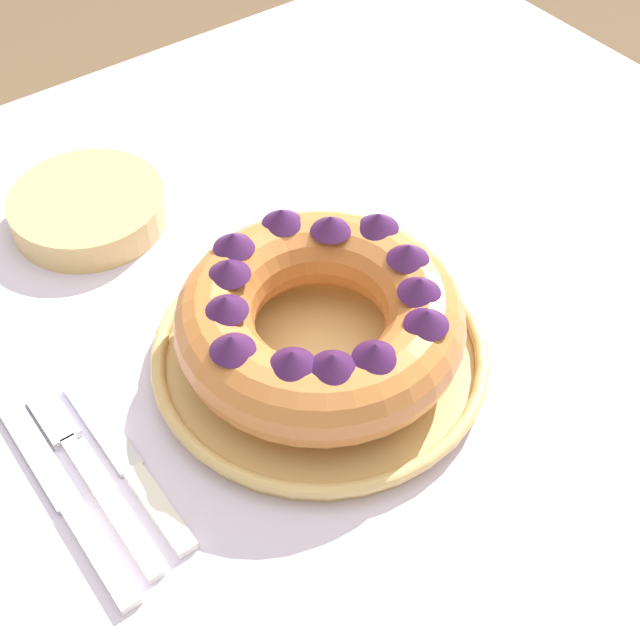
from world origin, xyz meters
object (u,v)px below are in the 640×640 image
(serving_dish, at_px, (320,354))
(serving_knife, at_px, (73,510))
(fork, at_px, (85,465))
(side_bowl, at_px, (88,209))
(bundt_cake, at_px, (320,318))
(cake_knife, at_px, (135,473))

(serving_dish, distance_m, serving_knife, 0.23)
(fork, distance_m, serving_knife, 0.04)
(serving_knife, distance_m, side_bowl, 0.33)
(bundt_cake, bearing_deg, serving_knife, -177.86)
(fork, bearing_deg, side_bowl, 64.04)
(bundt_cake, bearing_deg, fork, 174.03)
(serving_dish, xyz_separation_m, fork, (-0.21, 0.02, -0.01))
(bundt_cake, relative_size, side_bowl, 1.57)
(side_bowl, bearing_deg, fork, -117.22)
(bundt_cake, distance_m, side_bowl, 0.29)
(fork, relative_size, serving_knife, 0.93)
(cake_knife, xyz_separation_m, side_bowl, (0.10, 0.29, 0.01))
(bundt_cake, distance_m, serving_knife, 0.24)
(serving_dish, xyz_separation_m, side_bowl, (-0.08, 0.28, 0.01))
(cake_knife, distance_m, side_bowl, 0.31)
(serving_dish, distance_m, bundt_cake, 0.05)
(fork, bearing_deg, bundt_cake, -4.71)
(serving_knife, bearing_deg, cake_knife, 4.14)
(cake_knife, height_order, side_bowl, side_bowl)
(serving_dish, bearing_deg, serving_knife, -177.88)
(fork, distance_m, side_bowl, 0.29)
(fork, xyz_separation_m, serving_knife, (-0.02, -0.03, -0.00))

